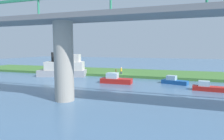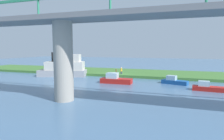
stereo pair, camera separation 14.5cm
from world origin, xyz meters
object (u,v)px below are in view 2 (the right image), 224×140
(motorboat_white, at_px, (64,67))
(skiff_small, at_px, (207,87))
(houseboat_blue, at_px, (115,79))
(bridge_pylon, at_px, (63,62))
(person_on_bank, at_px, (121,71))
(mooring_post, at_px, (116,72))
(riverboat_paddlewheel, at_px, (174,81))

(motorboat_white, relative_size, skiff_small, 2.52)
(houseboat_blue, bearing_deg, bridge_pylon, 80.66)
(person_on_bank, distance_m, houseboat_blue, 7.69)
(skiff_small, bearing_deg, houseboat_blue, -6.18)
(person_on_bank, height_order, mooring_post, person_on_bank)
(bridge_pylon, xyz_separation_m, houseboat_blue, (-1.96, -11.90, -3.63))
(bridge_pylon, distance_m, mooring_post, 18.95)
(riverboat_paddlewheel, bearing_deg, bridge_pylon, 52.32)
(mooring_post, height_order, skiff_small, mooring_post)
(riverboat_paddlewheel, bearing_deg, motorboat_white, -5.19)
(bridge_pylon, bearing_deg, mooring_post, -89.70)
(bridge_pylon, distance_m, houseboat_blue, 12.59)
(riverboat_paddlewheel, bearing_deg, person_on_bank, -26.95)
(bridge_pylon, relative_size, motorboat_white, 0.84)
(motorboat_white, xyz_separation_m, skiff_small, (-25.79, 5.75, -1.34))
(riverboat_paddlewheel, bearing_deg, houseboat_blue, 14.57)
(houseboat_blue, xyz_separation_m, riverboat_paddlewheel, (-9.05, -2.35, -0.13))
(motorboat_white, xyz_separation_m, houseboat_blue, (-12.41, 4.30, -1.20))
(mooring_post, height_order, motorboat_white, motorboat_white)
(bridge_pylon, height_order, riverboat_paddlewheel, bridge_pylon)
(person_on_bank, xyz_separation_m, mooring_post, (0.85, 0.79, -0.18))
(riverboat_paddlewheel, relative_size, skiff_small, 1.06)
(person_on_bank, bearing_deg, houseboat_blue, 99.05)
(houseboat_blue, height_order, skiff_small, houseboat_blue)
(bridge_pylon, height_order, houseboat_blue, bridge_pylon)
(houseboat_blue, relative_size, riverboat_paddlewheel, 1.21)
(mooring_post, height_order, houseboat_blue, houseboat_blue)
(person_on_bank, bearing_deg, mooring_post, 43.06)
(houseboat_blue, bearing_deg, riverboat_paddlewheel, -165.43)
(bridge_pylon, height_order, person_on_bank, bridge_pylon)
(motorboat_white, distance_m, riverboat_paddlewheel, 21.59)
(mooring_post, distance_m, skiff_small, 17.49)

